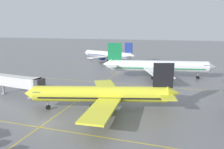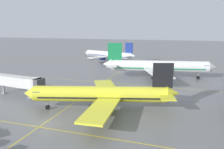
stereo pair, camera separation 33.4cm
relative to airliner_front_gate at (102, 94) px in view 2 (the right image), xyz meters
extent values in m
plane|color=slate|center=(-8.35, -9.80, -3.73)|extent=(600.00, 600.00, 0.00)
cylinder|color=yellow|center=(-0.48, -0.13, 0.07)|extent=(29.44, 11.42, 3.51)
cone|color=yellow|center=(-15.88, -4.48, 0.07)|extent=(3.25, 3.97, 3.44)
cone|color=yellow|center=(15.19, 4.29, 0.44)|extent=(3.75, 4.02, 3.34)
cube|color=black|center=(12.87, 3.63, 4.41)|extent=(4.36, 1.53, 5.55)
cube|color=yellow|center=(12.57, 6.43, 0.44)|extent=(4.15, 5.43, 0.22)
cube|color=yellow|center=(14.07, 1.09, 0.44)|extent=(4.15, 5.43, 0.22)
cube|color=yellow|center=(-1.72, 7.68, -0.49)|extent=(10.72, 14.52, 0.37)
cube|color=yellow|center=(2.55, -7.45, -0.49)|extent=(5.71, 14.16, 0.37)
cylinder|color=black|center=(-1.96, 4.44, -1.69)|extent=(3.55, 2.72, 1.94)
cylinder|color=black|center=(0.65, -4.81, -1.69)|extent=(3.55, 2.72, 1.94)
cube|color=#385166|center=(-13.83, -3.90, 0.57)|extent=(2.48, 3.56, 0.65)
cube|color=black|center=(-0.48, -0.13, -0.37)|extent=(27.17, 10.81, 0.33)
cylinder|color=#99999E|center=(-12.05, -3.40, -2.20)|extent=(0.26, 0.26, 1.53)
cylinder|color=black|center=(-12.05, -3.40, -3.22)|extent=(1.09, 0.68, 1.02)
cylinder|color=#99999E|center=(0.65, 2.68, -2.20)|extent=(0.26, 0.26, 1.53)
cylinder|color=black|center=(0.65, 2.68, -3.22)|extent=(1.09, 0.68, 1.02)
cylinder|color=#99999E|center=(1.96, -1.95, -2.20)|extent=(0.26, 0.26, 1.53)
cylinder|color=black|center=(1.96, -1.95, -3.22)|extent=(1.09, 0.68, 1.02)
cylinder|color=white|center=(8.84, 36.42, 0.74)|extent=(34.99, 10.64, 4.14)
cone|color=white|center=(27.33, 39.97, 0.74)|extent=(3.55, 4.52, 4.05)
cone|color=white|center=(-9.97, 32.80, 1.17)|extent=(4.16, 4.52, 3.93)
cube|color=#197F47|center=(-7.19, 33.33, 5.85)|extent=(5.20, 1.37, 6.53)
cube|color=white|center=(-7.11, 30.02, 1.17)|extent=(4.49, 6.22, 0.26)
cube|color=white|center=(-8.35, 36.43, 1.17)|extent=(4.49, 6.22, 0.26)
cube|color=white|center=(9.52, 27.12, 0.08)|extent=(11.57, 17.24, 0.44)
cube|color=white|center=(6.02, 45.30, 0.08)|extent=(5.98, 16.43, 0.44)
cylinder|color=#2D9956|center=(10.12, 30.90, -1.33)|extent=(4.07, 2.94, 2.29)
cylinder|color=#2D9956|center=(7.98, 42.01, -1.33)|extent=(4.07, 2.94, 2.29)
cube|color=#385166|center=(24.87, 39.50, 1.34)|extent=(2.64, 4.11, 0.76)
cube|color=#197F47|center=(8.84, 36.42, 0.22)|extent=(32.26, 10.16, 0.39)
cylinder|color=#99999E|center=(22.73, 39.09, -1.93)|extent=(0.30, 0.30, 1.80)
cylinder|color=black|center=(22.73, 39.09, -3.13)|extent=(1.27, 0.71, 1.20)
cylinder|color=#99999E|center=(7.24, 33.23, -1.93)|extent=(0.30, 0.30, 1.80)
cylinder|color=black|center=(7.24, 33.23, -3.13)|extent=(1.27, 0.71, 1.20)
cylinder|color=#99999E|center=(6.17, 38.78, -1.93)|extent=(0.30, 0.30, 1.80)
cylinder|color=black|center=(6.17, 38.78, -3.13)|extent=(1.27, 0.71, 1.20)
cylinder|color=white|center=(-22.57, 70.37, 0.01)|extent=(28.82, 12.15, 3.46)
cone|color=white|center=(-37.59, 75.16, 0.01)|extent=(3.29, 3.95, 3.39)
cone|color=white|center=(-7.30, 65.51, 0.37)|extent=(3.78, 4.02, 3.29)
cube|color=navy|center=(-9.56, 66.22, 4.29)|extent=(4.26, 1.64, 5.46)
cube|color=white|center=(-8.30, 68.69, 0.37)|extent=(4.22, 5.40, 0.22)
cube|color=white|center=(-9.96, 63.48, 0.37)|extent=(4.22, 5.40, 0.22)
cube|color=white|center=(-19.36, 77.47, -0.54)|extent=(6.07, 14.06, 0.36)
cube|color=white|center=(-24.06, 62.72, -0.54)|extent=(10.88, 14.21, 0.36)
cylinder|color=navy|center=(-21.31, 74.94, -1.72)|extent=(3.53, 2.76, 1.91)
cylinder|color=navy|center=(-24.19, 65.92, -1.72)|extent=(3.53, 2.76, 1.91)
cube|color=#385166|center=(-35.59, 74.53, 0.51)|extent=(2.53, 3.53, 0.64)
cube|color=navy|center=(-22.57, 70.37, -0.42)|extent=(26.61, 11.48, 0.33)
cylinder|color=#99999E|center=(-33.85, 73.97, -2.22)|extent=(0.26, 0.26, 1.50)
cylinder|color=black|center=(-33.85, 73.97, -3.23)|extent=(1.08, 0.69, 1.00)
cylinder|color=#99999E|center=(-20.12, 72.08, -2.22)|extent=(0.26, 0.26, 1.50)
cylinder|color=black|center=(-20.12, 72.08, -3.23)|extent=(1.08, 0.69, 1.00)
cylinder|color=#99999E|center=(-21.56, 67.57, -2.22)|extent=(0.26, 0.26, 1.50)
cylinder|color=black|center=(-21.56, 67.57, -3.23)|extent=(1.08, 0.69, 1.00)
cube|color=yellow|center=(-8.35, -11.80, -3.72)|extent=(163.60, 0.20, 0.01)
cube|color=yellow|center=(-8.35, 24.05, -3.72)|extent=(163.60, 0.20, 0.01)
cube|color=yellow|center=(-8.35, 59.91, -3.72)|extent=(163.60, 0.20, 0.01)
cube|color=yellow|center=(-8.35, 24.05, -3.72)|extent=(0.20, 118.33, 0.01)
cube|color=silver|center=(-26.22, 2.93, 0.37)|extent=(14.28, 4.34, 2.70)
cylinder|color=silver|center=(-19.24, 2.10, 0.37)|extent=(3.38, 3.38, 2.97)
cube|color=#47474C|center=(-17.95, 1.94, 0.37)|extent=(1.94, 3.14, 2.97)
cylinder|color=#99999E|center=(-21.33, 2.35, -1.68)|extent=(0.56, 0.56, 4.10)
cube|color=#99999E|center=(-21.33, 2.35, -3.63)|extent=(1.22, 1.22, 0.20)
cylinder|color=#99999E|center=(-31.11, 3.51, -1.68)|extent=(0.56, 0.56, 4.10)
cube|color=#99999E|center=(-31.11, 3.51, -3.63)|extent=(1.22, 1.22, 0.20)
camera|label=1|loc=(16.04, -43.77, 14.64)|focal=34.81mm
camera|label=2|loc=(16.36, -43.67, 14.64)|focal=34.81mm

